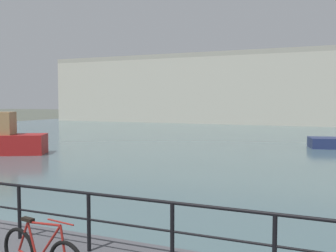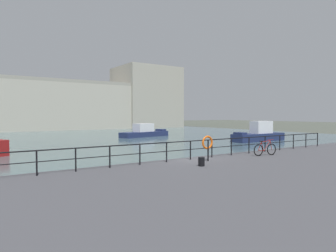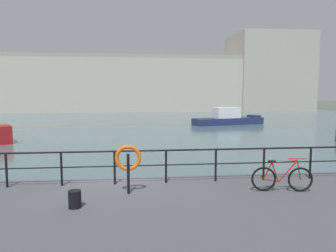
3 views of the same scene
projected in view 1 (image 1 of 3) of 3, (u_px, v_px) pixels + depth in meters
The scene contains 2 objects.
water_basin at pixel (235, 136), 37.28m from camera, with size 80.00×60.00×0.01m, color #476066.
harbor_building at pixel (325, 85), 55.67m from camera, with size 70.49×13.13×15.23m.
Camera 1 is at (8.73, -6.47, 3.41)m, focal length 41.63 mm.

